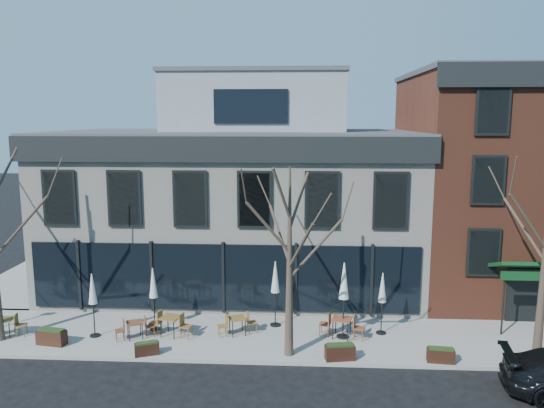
{
  "coord_description": "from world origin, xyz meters",
  "views": [
    {
      "loc": [
        3.4,
        -22.49,
        8.9
      ],
      "look_at": [
        2.04,
        2.0,
        4.87
      ],
      "focal_mm": 35.0,
      "sensor_mm": 36.0,
      "label": 1
    }
  ],
  "objects": [
    {
      "name": "ground",
      "position": [
        0.0,
        0.0,
        0.0
      ],
      "size": [
        120.0,
        120.0,
        0.0
      ],
      "primitive_type": "plane",
      "color": "black",
      "rests_on": "ground"
    },
    {
      "name": "sidewalk_front",
      "position": [
        3.25,
        -2.15,
        0.07
      ],
      "size": [
        33.5,
        4.7,
        0.15
      ],
      "primitive_type": "cube",
      "color": "gray",
      "rests_on": "ground"
    },
    {
      "name": "sidewalk_side",
      "position": [
        -11.25,
        6.0,
        0.07
      ],
      "size": [
        4.5,
        12.0,
        0.15
      ],
      "primitive_type": "cube",
      "color": "gray",
      "rests_on": "ground"
    },
    {
      "name": "corner_building",
      "position": [
        0.07,
        5.07,
        4.72
      ],
      "size": [
        18.39,
        10.39,
        11.1
      ],
      "color": "beige",
      "rests_on": "ground"
    },
    {
      "name": "red_brick_building",
      "position": [
        13.0,
        4.98,
        5.64
      ],
      "size": [
        8.2,
        11.78,
        11.18
      ],
      "color": "brown",
      "rests_on": "ground"
    },
    {
      "name": "tree_mid",
      "position": [
        3.01,
        -3.9,
        3.79
      ],
      "size": [
        3.5,
        3.55,
        7.04
      ],
      "color": "#382B21",
      "rests_on": "sidewalk_front"
    },
    {
      "name": "cafe_set_0",
      "position": [
        -8.5,
        -2.84,
        0.61
      ],
      "size": [
        1.75,
        0.79,
        0.9
      ],
      "color": "brown",
      "rests_on": "sidewalk_front"
    },
    {
      "name": "cafe_set_1",
      "position": [
        -3.19,
        -2.75,
        0.58
      ],
      "size": [
        1.59,
        1.02,
        0.83
      ],
      "color": "brown",
      "rests_on": "sidewalk_front"
    },
    {
      "name": "cafe_set_2",
      "position": [
        -1.82,
        -2.41,
        0.65
      ],
      "size": [
        1.89,
        0.92,
        0.97
      ],
      "color": "brown",
      "rests_on": "sidewalk_front"
    },
    {
      "name": "cafe_set_3",
      "position": [
        0.86,
        -2.13,
        0.6
      ],
      "size": [
        1.68,
        0.97,
        0.87
      ],
      "color": "brown",
      "rests_on": "sidewalk_front"
    },
    {
      "name": "cafe_set_4",
      "position": [
        5.07,
        -2.22,
        0.65
      ],
      "size": [
        1.91,
        0.93,
        0.98
      ],
      "color": "brown",
      "rests_on": "sidewalk_front"
    },
    {
      "name": "umbrella_0",
      "position": [
        -4.88,
        -2.65,
        2.0
      ],
      "size": [
        0.42,
        0.42,
        2.62
      ],
      "color": "black",
      "rests_on": "sidewalk_front"
    },
    {
      "name": "umbrella_1",
      "position": [
        -2.66,
        -1.82,
        2.02
      ],
      "size": [
        0.42,
        0.42,
        2.65
      ],
      "color": "black",
      "rests_on": "sidewalk_front"
    },
    {
      "name": "umbrella_2",
      "position": [
        2.35,
        -1.14,
        2.13
      ],
      "size": [
        0.45,
        0.45,
        2.81
      ],
      "color": "black",
      "rests_on": "sidewalk_front"
    },
    {
      "name": "umbrella_3",
      "position": [
        5.13,
        -2.21,
        2.34
      ],
      "size": [
        0.5,
        0.5,
        3.1
      ],
      "color": "black",
      "rests_on": "sidewalk_front"
    },
    {
      "name": "umbrella_4",
      "position": [
        6.72,
        -1.73,
        1.96
      ],
      "size": [
        0.41,
        0.41,
        2.57
      ],
      "color": "black",
      "rests_on": "sidewalk_front"
    },
    {
      "name": "planter_0",
      "position": [
        -6.25,
        -3.5,
        0.46
      ],
      "size": [
        1.19,
        0.64,
        0.63
      ],
      "color": "#321B10",
      "rests_on": "sidewalk_front"
    },
    {
      "name": "planter_1",
      "position": [
        -2.29,
        -4.2,
        0.4
      ],
      "size": [
        0.96,
        0.65,
        0.5
      ],
      "color": "black",
      "rests_on": "sidewalk_front"
    },
    {
      "name": "planter_2",
      "position": [
        4.87,
        -4.2,
        0.45
      ],
      "size": [
        1.13,
        0.6,
        0.6
      ],
      "color": "black",
      "rests_on": "sidewalk_front"
    },
    {
      "name": "planter_3",
      "position": [
        8.49,
        -4.2,
        0.42
      ],
      "size": [
        1.0,
        0.49,
        0.54
      ],
      "color": "black",
      "rests_on": "sidewalk_front"
    }
  ]
}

